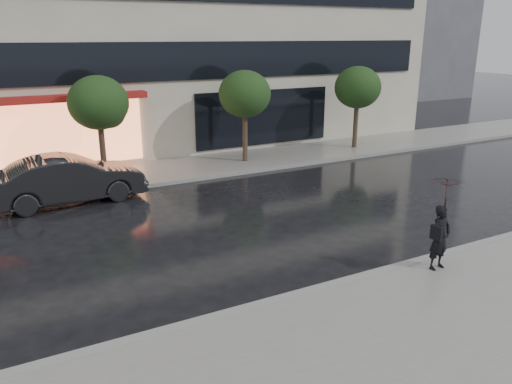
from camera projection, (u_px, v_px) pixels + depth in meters
ground at (321, 267)px, 12.04m from camera, size 120.00×120.00×0.00m
sidewalk_near at (423, 333)px, 9.29m from camera, size 60.00×4.50×0.12m
sidewalk_far at (178, 169)px, 20.65m from camera, size 60.00×3.50×0.12m
curb_near at (347, 282)px, 11.18m from camera, size 60.00×0.25×0.14m
curb_far at (193, 179)px, 19.18m from camera, size 60.00×0.25×0.14m
bg_building_right at (382, 4)px, 44.87m from camera, size 12.00×12.00×16.00m
tree_mid_west at (100, 105)px, 18.29m from camera, size 2.20×2.20×3.99m
tree_mid_east at (246, 96)px, 20.98m from camera, size 2.20×2.20×3.99m
tree_far_east at (358, 89)px, 23.67m from camera, size 2.20×2.20×3.99m
parked_car at (69, 179)px, 16.50m from camera, size 4.93×1.93×1.60m
pedestrian_with_umbrella at (444, 209)px, 11.32m from camera, size 0.98×0.99×2.20m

